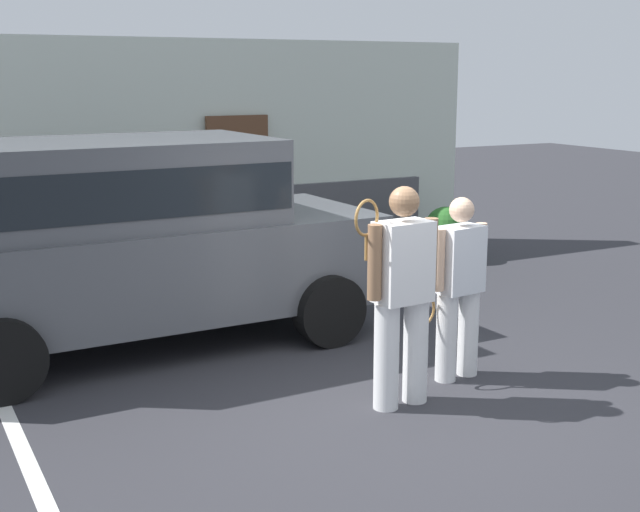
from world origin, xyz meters
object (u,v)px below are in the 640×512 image
object	(u,v)px
tennis_player_woman	(458,286)
potted_plant_secondary	(446,231)
parked_suv	(134,232)
potted_plant_by_porch	(399,240)
tennis_player_man	(402,293)

from	to	relation	value
tennis_player_woman	potted_plant_secondary	bearing A→B (deg)	-132.69
parked_suv	tennis_player_woman	xyz separation A→B (m)	(2.24, -2.26, -0.31)
potted_plant_secondary	tennis_player_woman	bearing A→B (deg)	-124.77
parked_suv	tennis_player_woman	size ratio (longest dim) A/B	2.86
potted_plant_by_porch	tennis_player_woman	bearing A→B (deg)	-116.23
parked_suv	tennis_player_man	distance (m)	2.95
tennis_player_man	tennis_player_woman	bearing A→B (deg)	-163.50
parked_suv	potted_plant_secondary	size ratio (longest dim) A/B	5.85
tennis_player_man	parked_suv	bearing A→B (deg)	-65.18
tennis_player_woman	parked_suv	bearing A→B (deg)	-53.12
parked_suv	potted_plant_by_porch	world-z (taller)	parked_suv
parked_suv	tennis_player_man	size ratio (longest dim) A/B	2.58
tennis_player_woman	potted_plant_secondary	xyz separation A→B (m)	(2.79, 4.01, -0.40)
tennis_player_man	tennis_player_woman	size ratio (longest dim) A/B	1.11
parked_suv	tennis_player_woman	world-z (taller)	parked_suv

